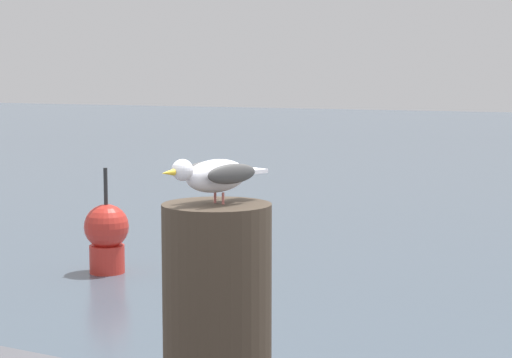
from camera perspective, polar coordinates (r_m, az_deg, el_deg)
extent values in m
cylinder|color=#382D23|center=(2.75, -2.52, -10.18)|extent=(0.33, 0.33, 0.83)
cylinder|color=#C66660|center=(2.68, -2.67, -1.18)|extent=(0.01, 0.01, 0.04)
cylinder|color=#C66660|center=(2.65, -2.15, -1.26)|extent=(0.01, 0.01, 0.04)
ellipsoid|color=silver|center=(2.65, -2.58, 0.20)|extent=(0.15, 0.25, 0.10)
sphere|color=silver|center=(2.56, -4.79, 0.58)|extent=(0.06, 0.06, 0.06)
cone|color=gold|center=(2.52, -5.74, 0.40)|extent=(0.03, 0.05, 0.02)
cube|color=silver|center=(2.74, -0.32, 0.54)|extent=(0.10, 0.09, 0.01)
ellipsoid|color=#3D3D3D|center=(2.70, -3.23, 0.53)|extent=(0.09, 0.19, 0.06)
ellipsoid|color=#3D3D3D|center=(2.61, -1.58, 0.34)|extent=(0.09, 0.19, 0.06)
cylinder|color=red|center=(11.23, -9.63, -5.13)|extent=(0.44, 0.44, 0.35)
sphere|color=red|center=(11.16, -9.67, -3.06)|extent=(0.56, 0.56, 0.56)
cylinder|color=#2D2D2D|center=(11.08, -9.72, -0.57)|extent=(0.05, 0.05, 0.50)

